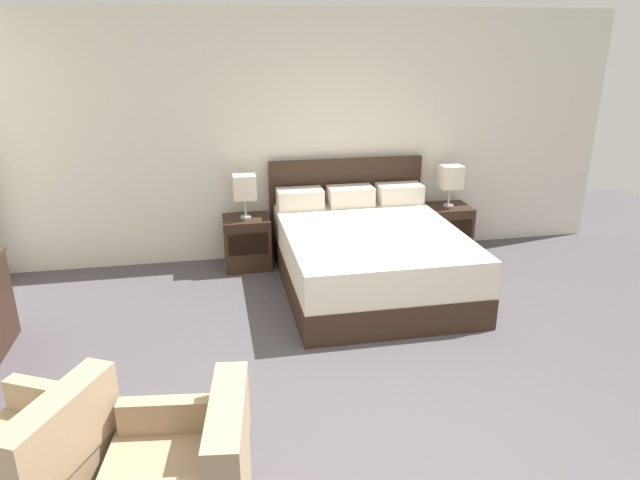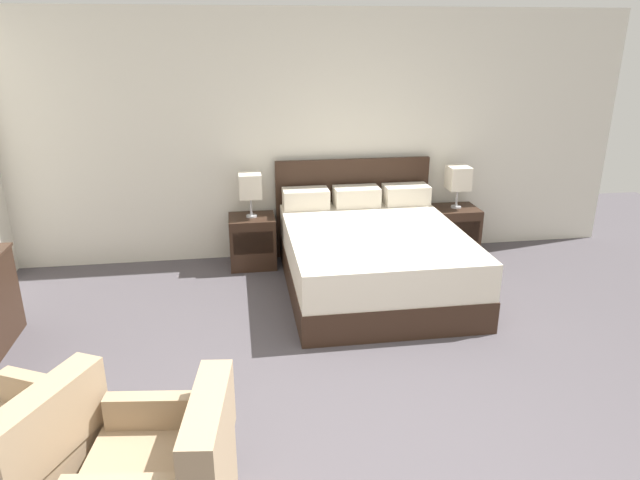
# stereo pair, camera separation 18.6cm
# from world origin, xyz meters

# --- Properties ---
(wall_back) EXTENTS (7.15, 0.06, 2.59)m
(wall_back) POSITION_xyz_m (0.00, 3.70, 1.29)
(wall_back) COLOR silver
(wall_back) RESTS_ON ground
(bed) EXTENTS (1.68, 2.03, 1.07)m
(bed) POSITION_xyz_m (0.59, 2.67, 0.33)
(bed) COLOR #332116
(bed) RESTS_ON ground
(nightstand_left) EXTENTS (0.48, 0.42, 0.54)m
(nightstand_left) POSITION_xyz_m (-0.53, 3.40, 0.27)
(nightstand_left) COLOR #332116
(nightstand_left) RESTS_ON ground
(nightstand_right) EXTENTS (0.48, 0.42, 0.54)m
(nightstand_right) POSITION_xyz_m (1.70, 3.40, 0.27)
(nightstand_right) COLOR #332116
(nightstand_right) RESTS_ON ground
(table_lamp_left) EXTENTS (0.23, 0.23, 0.46)m
(table_lamp_left) POSITION_xyz_m (-0.53, 3.40, 0.86)
(table_lamp_left) COLOR #B7B7BC
(table_lamp_left) RESTS_ON nightstand_left
(table_lamp_right) EXTENTS (0.23, 0.23, 0.46)m
(table_lamp_right) POSITION_xyz_m (1.70, 3.40, 0.86)
(table_lamp_right) COLOR #B7B7BC
(table_lamp_right) RESTS_ON nightstand_right
(armchair_by_window) EXTENTS (0.92, 0.92, 0.76)m
(armchair_by_window) POSITION_xyz_m (-1.82, 0.24, 0.28)
(armchair_by_window) COLOR #9E8466
(armchair_by_window) RESTS_ON ground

